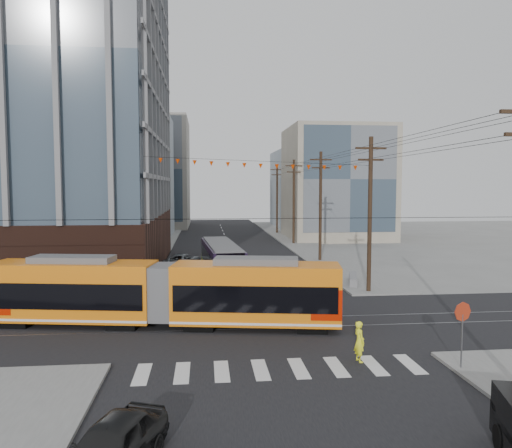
# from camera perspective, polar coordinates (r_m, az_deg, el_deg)

# --- Properties ---
(ground) EXTENTS (160.00, 160.00, 0.00)m
(ground) POSITION_cam_1_polar(r_m,az_deg,el_deg) (24.30, 1.63, -13.78)
(ground) COLOR slate
(bg_bldg_nw_near) EXTENTS (18.00, 16.00, 18.00)m
(bg_bldg_nw_near) POSITION_cam_1_polar(r_m,az_deg,el_deg) (76.20, -16.53, 5.24)
(bg_bldg_nw_near) COLOR #8C99A5
(bg_bldg_nw_near) RESTS_ON ground
(bg_bldg_ne_near) EXTENTS (14.00, 14.00, 16.00)m
(bg_bldg_ne_near) POSITION_cam_1_polar(r_m,az_deg,el_deg) (73.41, 9.16, 4.62)
(bg_bldg_ne_near) COLOR gray
(bg_bldg_ne_near) RESTS_ON ground
(bg_bldg_nw_far) EXTENTS (16.00, 18.00, 20.00)m
(bg_bldg_nw_far) POSITION_cam_1_polar(r_m,az_deg,el_deg) (95.56, -12.55, 5.69)
(bg_bldg_nw_far) COLOR gray
(bg_bldg_nw_far) RESTS_ON ground
(bg_bldg_ne_far) EXTENTS (16.00, 16.00, 14.00)m
(bg_bldg_ne_far) POSITION_cam_1_polar(r_m,az_deg,el_deg) (93.30, 7.14, 3.95)
(bg_bldg_ne_far) COLOR #8C99A5
(bg_bldg_ne_far) RESTS_ON ground
(utility_pole_far) EXTENTS (0.30, 0.30, 11.00)m
(utility_pole_far) POSITION_cam_1_polar(r_m,az_deg,el_deg) (79.76, 2.42, 2.85)
(utility_pole_far) COLOR black
(utility_pole_far) RESTS_ON ground
(streetcar) EXTENTS (19.02, 5.74, 3.63)m
(streetcar) POSITION_cam_1_polar(r_m,az_deg,el_deg) (27.58, -10.50, -7.76)
(streetcar) COLOR orange
(streetcar) RESTS_ON ground
(city_bus) EXTENTS (3.29, 11.23, 3.14)m
(city_bus) POSITION_cam_1_polar(r_m,az_deg,el_deg) (39.85, -3.96, -4.32)
(city_bus) COLOR black
(city_bus) RESTS_ON ground
(black_sedan) EXTENTS (3.06, 4.52, 1.43)m
(black_sedan) POSITION_cam_1_polar(r_m,az_deg,el_deg) (14.87, -16.16, -23.24)
(black_sedan) COLOR black
(black_sedan) RESTS_ON ground
(parked_car_silver) EXTENTS (2.46, 5.20, 1.65)m
(parked_car_silver) POSITION_cam_1_polar(r_m,az_deg,el_deg) (35.53, -8.96, -6.64)
(parked_car_silver) COLOR #B7BEC4
(parked_car_silver) RESTS_ON ground
(parked_car_white) EXTENTS (3.34, 4.62, 1.24)m
(parked_car_white) POSITION_cam_1_polar(r_m,az_deg,el_deg) (43.35, -8.89, -4.93)
(parked_car_white) COLOR silver
(parked_car_white) RESTS_ON ground
(parked_car_grey) EXTENTS (3.74, 5.56, 1.42)m
(parked_car_grey) POSITION_cam_1_polar(r_m,az_deg,el_deg) (46.43, -8.48, -4.20)
(parked_car_grey) COLOR slate
(parked_car_grey) RESTS_ON ground
(pedestrian) EXTENTS (0.53, 0.71, 1.77)m
(pedestrian) POSITION_cam_1_polar(r_m,az_deg,el_deg) (22.49, 11.73, -13.01)
(pedestrian) COLOR #FDFF24
(pedestrian) RESTS_ON ground
(stop_sign) EXTENTS (1.00, 1.00, 2.68)m
(stop_sign) POSITION_cam_1_polar(r_m,az_deg,el_deg) (22.49, 22.46, -12.04)
(stop_sign) COLOR #AA2C14
(stop_sign) RESTS_ON ground
(jersey_barrier) EXTENTS (1.84, 3.81, 0.74)m
(jersey_barrier) POSITION_cam_1_polar(r_m,az_deg,el_deg) (39.31, 11.04, -6.28)
(jersey_barrier) COLOR #5A5B66
(jersey_barrier) RESTS_ON ground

